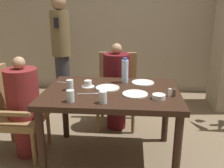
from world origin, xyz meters
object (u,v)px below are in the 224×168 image
object	(u,v)px
chair_far_side	(117,87)
plate_main_left	(135,94)
teacup_with_saucer	(88,84)
water_bottle	(125,71)
bowl_small	(159,97)
glass_tall_far	(70,85)
diner_in_left_chair	(24,107)
glass_tall_mid	(70,96)
glass_tall_near	(103,97)
diner_in_far_chair	(116,86)
plate_main_right	(108,88)
plate_dessert_center	(143,83)
standing_host	(61,48)
chair_left_side	(11,110)

from	to	relation	value
chair_far_side	plate_main_left	size ratio (longest dim) A/B	3.99
teacup_with_saucer	water_bottle	xyz separation A→B (m)	(0.36, 0.18, 0.10)
bowl_small	glass_tall_far	size ratio (longest dim) A/B	1.13
diner_in_left_chair	plate_main_left	bearing A→B (deg)	-5.12
bowl_small	glass_tall_mid	bearing A→B (deg)	-170.23
plate_main_left	water_bottle	xyz separation A→B (m)	(-0.11, 0.37, 0.12)
water_bottle	glass_tall_near	bearing A→B (deg)	-104.89
chair_far_side	glass_tall_far	xyz separation A→B (m)	(-0.39, -0.86, 0.29)
teacup_with_saucer	bowl_small	xyz separation A→B (m)	(0.66, -0.28, -0.01)
teacup_with_saucer	glass_tall_near	bearing A→B (deg)	-64.14
plate_main_left	glass_tall_near	size ratio (longest dim) A/B	2.29
glass_tall_near	glass_tall_far	world-z (taller)	same
bowl_small	plate_main_left	bearing A→B (deg)	155.52
bowl_small	diner_in_far_chair	bearing A→B (deg)	115.59
plate_main_right	plate_dessert_center	distance (m)	0.40
standing_host	plate_main_left	bearing A→B (deg)	-54.24
teacup_with_saucer	water_bottle	distance (m)	0.41
glass_tall_mid	glass_tall_near	bearing A→B (deg)	-1.33
plate_main_left	teacup_with_saucer	world-z (taller)	teacup_with_saucer
diner_in_far_chair	chair_left_side	bearing A→B (deg)	-145.89
diner_in_left_chair	glass_tall_mid	bearing A→B (deg)	-29.36
chair_left_side	standing_host	xyz separation A→B (m)	(0.14, 1.43, 0.39)
diner_in_left_chair	water_bottle	bearing A→B (deg)	15.08
glass_tall_near	diner_in_far_chair	bearing A→B (deg)	87.62
plate_main_left	glass_tall_far	xyz separation A→B (m)	(-0.61, 0.07, 0.04)
water_bottle	plate_dessert_center	bearing A→B (deg)	-2.32
teacup_with_saucer	water_bottle	world-z (taller)	water_bottle
plate_dessert_center	teacup_with_saucer	size ratio (longest dim) A/B	1.80
chair_left_side	chair_far_side	size ratio (longest dim) A/B	1.00
diner_in_far_chair	glass_tall_far	world-z (taller)	diner_in_far_chair
standing_host	glass_tall_near	world-z (taller)	standing_host
diner_in_left_chair	plate_dessert_center	size ratio (longest dim) A/B	4.51
chair_far_side	plate_main_left	xyz separation A→B (m)	(0.22, -0.93, 0.24)
chair_left_side	glass_tall_far	xyz separation A→B (m)	(0.63, -0.02, 0.29)
diner_in_far_chair	glass_tall_mid	xyz separation A→B (m)	(-0.32, -1.01, 0.23)
diner_in_far_chair	glass_tall_near	xyz separation A→B (m)	(-0.04, -1.01, 0.23)
diner_in_far_chair	bowl_small	distance (m)	1.00
diner_in_left_chair	water_bottle	world-z (taller)	diner_in_left_chair
chair_far_side	plate_dessert_center	xyz separation A→B (m)	(0.30, -0.57, 0.24)
standing_host	glass_tall_far	distance (m)	1.54
standing_host	teacup_with_saucer	distance (m)	1.50
bowl_small	standing_host	bearing A→B (deg)	128.78
chair_far_side	water_bottle	size ratio (longest dim) A/B	3.48
diner_in_left_chair	chair_left_side	bearing A→B (deg)	-180.00
plate_main_left	glass_tall_far	size ratio (longest dim) A/B	2.29
bowl_small	chair_far_side	bearing A→B (deg)	112.41
standing_host	glass_tall_far	world-z (taller)	standing_host
standing_host	glass_tall_far	xyz separation A→B (m)	(0.49, -1.46, -0.11)
diner_in_left_chair	plate_dessert_center	world-z (taller)	diner_in_left_chair
plate_main_left	glass_tall_far	distance (m)	0.62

